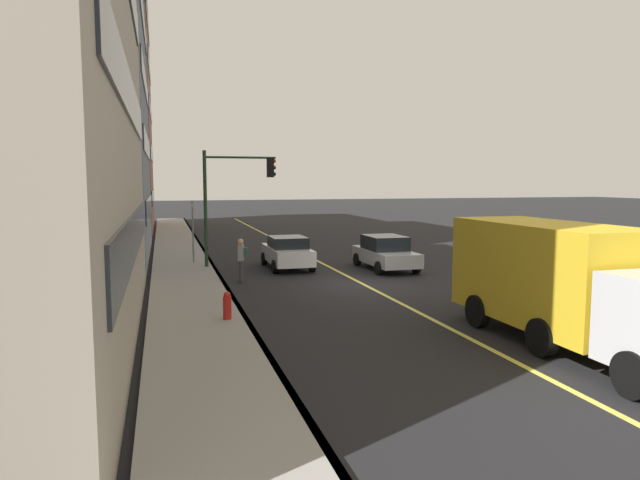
{
  "coord_description": "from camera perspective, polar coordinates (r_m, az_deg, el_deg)",
  "views": [
    {
      "loc": [
        -20.66,
        7.54,
        4.04
      ],
      "look_at": [
        -0.5,
        1.87,
        1.85
      ],
      "focal_mm": 31.65,
      "sensor_mm": 36.0,
      "label": 1
    }
  ],
  "objects": [
    {
      "name": "fire_hydrant",
      "position": [
        16.26,
        -9.36,
        -6.8
      ],
      "size": [
        0.24,
        0.24,
        0.94
      ],
      "color": "red",
      "rests_on": "ground"
    },
    {
      "name": "ground",
      "position": [
        22.36,
        4.29,
        -4.44
      ],
      "size": [
        200.0,
        200.0,
        0.0
      ],
      "primitive_type": "plane",
      "color": "black"
    },
    {
      "name": "sidewalk_slab",
      "position": [
        21.06,
        -13.01,
        -5.03
      ],
      "size": [
        80.0,
        2.8,
        0.15
      ],
      "primitive_type": "cube",
      "color": "gray",
      "rests_on": "ground"
    },
    {
      "name": "curb_edge",
      "position": [
        21.16,
        -9.42,
        -4.9
      ],
      "size": [
        80.0,
        0.16,
        0.15
      ],
      "primitive_type": "cube",
      "color": "slate",
      "rests_on": "ground"
    },
    {
      "name": "lane_stripe_center",
      "position": [
        22.36,
        4.29,
        -4.43
      ],
      "size": [
        80.0,
        0.16,
        0.01
      ],
      "primitive_type": "cube",
      "color": "#D8CC4C",
      "rests_on": "ground"
    },
    {
      "name": "car_silver",
      "position": [
        26.03,
        6.62,
        -1.25
      ],
      "size": [
        4.29,
        1.97,
        1.54
      ],
      "color": "#A8AAB2",
      "rests_on": "ground"
    },
    {
      "name": "building_glass_right",
      "position": [
        49.03,
        -21.66,
        12.19
      ],
      "size": [
        13.78,
        8.19,
        19.38
      ],
      "color": "brown",
      "rests_on": "ground"
    },
    {
      "name": "traffic_light_mast",
      "position": [
        26.15,
        -8.77,
        5.15
      ],
      "size": [
        0.28,
        3.35,
        5.41
      ],
      "color": "#1E3823",
      "rests_on": "ground"
    },
    {
      "name": "street_sign_post",
      "position": [
        27.57,
        -12.74,
        1.19
      ],
      "size": [
        0.6,
        0.08,
        3.09
      ],
      "color": "slate",
      "rests_on": "ground"
    },
    {
      "name": "pedestrian_with_backpack",
      "position": [
        22.83,
        -7.95,
        -1.67
      ],
      "size": [
        0.45,
        0.42,
        1.75
      ],
      "color": "#383838",
      "rests_on": "ground"
    },
    {
      "name": "building_midblock",
      "position": [
        33.17,
        -27.0,
        17.22
      ],
      "size": [
        15.59,
        10.62,
        21.72
      ],
      "color": "slate",
      "rests_on": "ground"
    },
    {
      "name": "car_white",
      "position": [
        26.16,
        -3.33,
        -1.22
      ],
      "size": [
        4.08,
        1.9,
        1.49
      ],
      "color": "silver",
      "rests_on": "ground"
    },
    {
      "name": "truck_yellow",
      "position": [
        14.93,
        23.93,
        -3.97
      ],
      "size": [
        7.86,
        2.46,
        2.98
      ],
      "color": "silver",
      "rests_on": "ground"
    }
  ]
}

